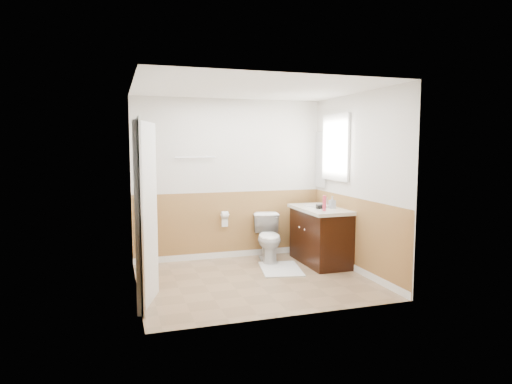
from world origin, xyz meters
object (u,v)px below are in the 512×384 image
object	(u,v)px
toilet	(269,238)
lotion_bottle	(324,203)
bath_mat	(281,269)
soap_dispenser	(332,202)
vanity_cabinet	(320,237)

from	to	relation	value
toilet	lotion_bottle	size ratio (longest dim) A/B	3.27
bath_mat	lotion_bottle	size ratio (longest dim) A/B	3.64
lotion_bottle	soap_dispenser	xyz separation A→B (m)	(0.22, 0.18, -0.02)
vanity_cabinet	lotion_bottle	xyz separation A→B (m)	(-0.10, -0.32, 0.56)
vanity_cabinet	toilet	bearing A→B (deg)	153.05
toilet	lotion_bottle	bearing A→B (deg)	-37.45
soap_dispenser	vanity_cabinet	bearing A→B (deg)	132.16
toilet	lotion_bottle	xyz separation A→B (m)	(0.60, -0.67, 0.60)
toilet	vanity_cabinet	world-z (taller)	vanity_cabinet
soap_dispenser	bath_mat	bearing A→B (deg)	-177.86
toilet	lotion_bottle	distance (m)	1.08
lotion_bottle	soap_dispenser	size ratio (longest dim) A/B	1.20
bath_mat	soap_dispenser	xyz separation A→B (m)	(0.82, 0.03, 0.93)
toilet	bath_mat	bearing A→B (deg)	-79.18
bath_mat	vanity_cabinet	xyz separation A→B (m)	(0.70, 0.16, 0.39)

